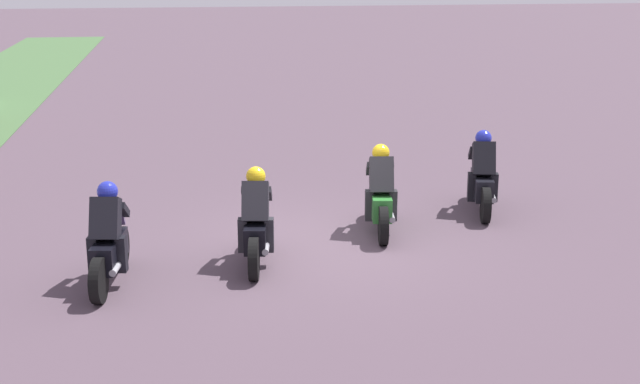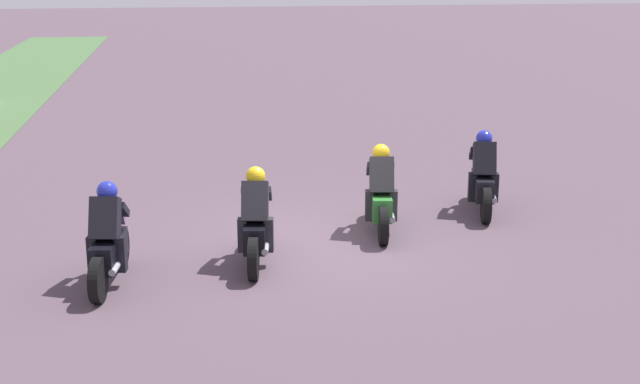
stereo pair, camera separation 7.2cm
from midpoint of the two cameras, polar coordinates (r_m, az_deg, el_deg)
ground_plane at (r=14.59m, az=0.00°, el=-3.37°), size 120.00×120.00×0.00m
rider_lane_a at (r=16.46m, az=10.58°, el=0.83°), size 2.02×0.63×1.51m
rider_lane_b at (r=15.09m, az=4.08°, el=-0.29°), size 2.04×0.59×1.51m
rider_lane_c at (r=13.56m, az=-3.99°, el=-2.12°), size 2.04×0.58×1.51m
rider_lane_d at (r=13.07m, az=-13.31°, el=-3.21°), size 2.04×0.59×1.51m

